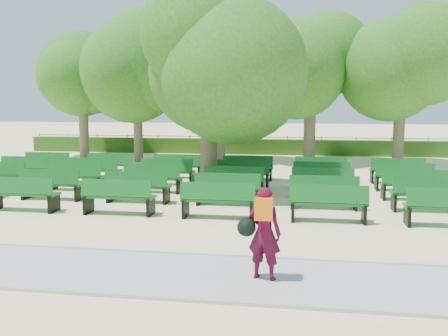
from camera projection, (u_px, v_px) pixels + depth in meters
The scene contains 9 objects.
ground at pixel (179, 196), 16.29m from camera, with size 120.00×120.00×0.00m, color beige.
paving at pixel (78, 269), 9.04m from camera, with size 30.00×2.20×0.06m, color #ACADA8.
curb at pixel (103, 250), 10.16m from camera, with size 30.00×0.12×0.10m, color silver.
hedge at pixel (237, 146), 29.93m from camera, with size 26.00×0.70×0.90m, color #264C13.
fence at pixel (238, 153), 30.38m from camera, with size 26.00×0.10×1.02m, color black, non-canonical shape.
tree_line at pixel (226, 161), 26.07m from camera, with size 21.80×6.80×7.04m, color #2F6F1D, non-canonical shape.
bench_array at pixel (195, 191), 16.75m from camera, with size 2.00×0.75×1.24m.
tree_among at pixel (208, 60), 16.59m from camera, with size 4.74×4.74×6.62m.
person at pixel (263, 232), 8.37m from camera, with size 0.78×0.51×1.59m.
Camera 1 is at (4.01, -15.59, 3.02)m, focal length 40.00 mm.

